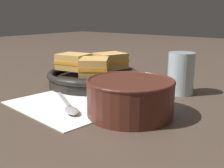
{
  "coord_description": "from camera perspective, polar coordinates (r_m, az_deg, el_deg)",
  "views": [
    {
      "loc": [
        0.4,
        -0.47,
        0.2
      ],
      "look_at": [
        0.01,
        0.03,
        0.04
      ],
      "focal_mm": 45.0,
      "sensor_mm": 36.0,
      "label": 1
    }
  ],
  "objects": [
    {
      "name": "sandwich_near_left",
      "position": [
        0.84,
        -0.38,
        4.74
      ],
      "size": [
        0.1,
        0.11,
        0.05
      ],
      "rotation": [
        0.0,
        0.0,
        2.82
      ],
      "color": "tan",
      "rests_on": "skillet"
    },
    {
      "name": "skillet",
      "position": [
        0.82,
        -3.88,
        1.28
      ],
      "size": [
        0.26,
        0.26,
        0.04
      ],
      "color": "black",
      "rests_on": "ground_plane"
    },
    {
      "name": "ground_plane",
      "position": [
        0.65,
        -2.1,
        -3.89
      ],
      "size": [
        4.0,
        4.0,
        0.0
      ],
      "primitive_type": "plane",
      "color": "#47382D"
    },
    {
      "name": "drinking_glass",
      "position": [
        0.74,
        13.82,
        2.12
      ],
      "size": [
        0.07,
        0.07,
        0.11
      ],
      "color": "silver",
      "rests_on": "ground_plane"
    },
    {
      "name": "sandwich_near_right",
      "position": [
        0.84,
        -7.79,
        4.54
      ],
      "size": [
        0.1,
        0.09,
        0.05
      ],
      "rotation": [
        0.0,
        0.0,
        4.88
      ],
      "color": "tan",
      "rests_on": "skillet"
    },
    {
      "name": "napkin",
      "position": [
        0.65,
        -8.63,
        -3.95
      ],
      "size": [
        0.27,
        0.24,
        0.0
      ],
      "color": "white",
      "rests_on": "ground_plane"
    },
    {
      "name": "soup_bowl",
      "position": [
        0.57,
        3.73,
        -2.25
      ],
      "size": [
        0.18,
        0.18,
        0.08
      ],
      "color": "#4C2319",
      "rests_on": "ground_plane"
    },
    {
      "name": "sandwich_far_left",
      "position": [
        0.75,
        -3.62,
        3.49
      ],
      "size": [
        0.11,
        0.11,
        0.05
      ],
      "rotation": [
        0.0,
        0.0,
        6.89
      ],
      "color": "tan",
      "rests_on": "skillet"
    },
    {
      "name": "spoon",
      "position": [
        0.61,
        -8.6,
        -4.72
      ],
      "size": [
        0.15,
        0.1,
        0.01
      ],
      "rotation": [
        0.0,
        0.0,
        -0.53
      ],
      "color": "#9E9EA3",
      "rests_on": "napkin"
    }
  ]
}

